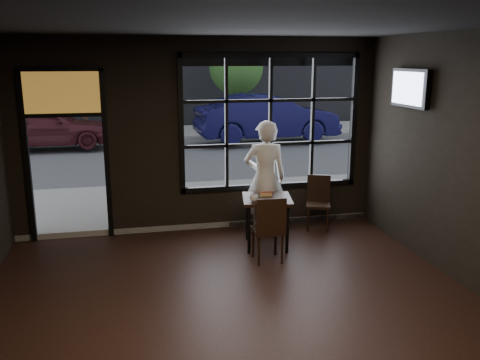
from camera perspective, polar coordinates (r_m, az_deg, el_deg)
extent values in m
cube|color=black|center=(5.64, 0.75, -17.04)|extent=(6.00, 7.00, 0.02)
cube|color=black|center=(4.87, 0.88, 17.69)|extent=(6.00, 7.00, 0.02)
cube|color=black|center=(8.61, 3.41, 6.47)|extent=(3.06, 0.12, 2.28)
cube|color=orange|center=(8.31, -19.36, 9.29)|extent=(1.20, 0.06, 0.70)
cube|color=#545456|center=(28.89, -9.99, 7.64)|extent=(60.00, 41.00, 0.04)
cube|color=black|center=(7.86, 3.02, -4.74)|extent=(0.85, 0.85, 0.79)
cube|color=black|center=(7.30, 3.13, -5.41)|extent=(0.42, 0.42, 0.98)
cube|color=black|center=(8.73, 8.78, -2.59)|extent=(0.51, 0.51, 0.91)
imported|color=silver|center=(8.31, 2.82, 0.25)|extent=(0.73, 0.52, 1.89)
imported|color=silver|center=(7.52, 1.56, -2.06)|extent=(0.15, 0.15, 0.10)
cube|color=black|center=(7.95, 18.56, 9.75)|extent=(0.11, 0.96, 0.56)
imported|color=#0E0D37|center=(17.34, 3.04, 7.03)|extent=(4.91, 1.97, 1.59)
imported|color=#44151C|center=(17.13, -20.99, 5.70)|extent=(4.01, 1.62, 1.36)
cylinder|color=#332114|center=(19.66, -17.03, 7.65)|extent=(0.19, 0.19, 2.07)
sphere|color=#386828|center=(19.57, -17.38, 12.56)|extent=(2.26, 2.26, 2.26)
cylinder|color=#332114|center=(19.97, -0.44, 8.07)|extent=(0.17, 0.17, 1.90)
sphere|color=#246624|center=(19.88, -0.44, 12.51)|extent=(2.07, 2.07, 2.07)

